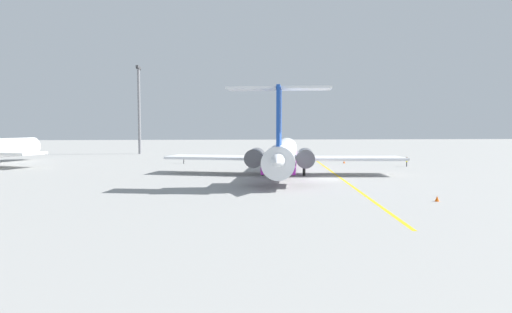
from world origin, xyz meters
TOP-DOWN VIEW (x-y plane):
  - ground at (0.00, 0.00)m, footprint 339.70×339.70m
  - main_jetliner at (4.19, 5.46)m, footprint 38.99×34.65m
  - ground_crew_near_nose at (16.24, -17.77)m, footprint 0.34×0.31m
  - ground_crew_near_tail at (25.44, 21.28)m, footprint 0.42×0.27m
  - safety_cone_nose at (-18.33, -5.92)m, footprint 0.40×0.40m
  - safety_cone_wingtip at (24.02, -8.91)m, footprint 0.40×0.40m
  - taxiway_centreline at (5.27, -2.38)m, footprint 69.74×7.59m
  - light_mast at (55.96, 34.86)m, footprint 4.00×0.70m

SIDE VIEW (x-z plane):
  - ground at x=0.00m, z-range 0.00..0.00m
  - taxiway_centreline at x=5.27m, z-range 0.00..0.01m
  - safety_cone_nose at x=-18.33m, z-range 0.00..0.55m
  - safety_cone_wingtip at x=24.02m, z-range 0.00..0.55m
  - ground_crew_near_tail at x=25.44m, z-range 0.22..1.90m
  - ground_crew_near_nose at x=16.24m, z-range 0.23..1.94m
  - main_jetliner at x=4.19m, z-range -2.59..8.81m
  - light_mast at x=55.96m, z-range 1.19..23.16m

